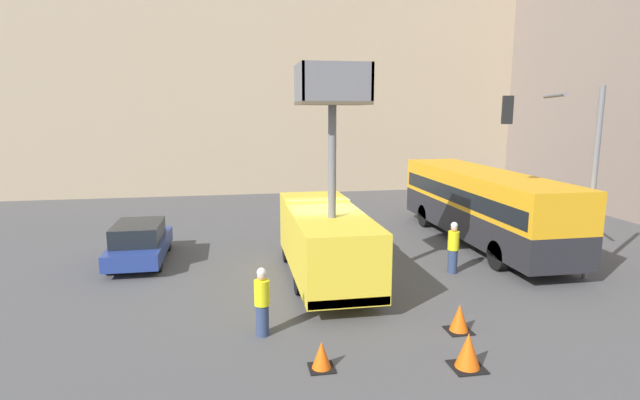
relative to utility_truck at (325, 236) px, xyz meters
The scene contains 11 objects.
ground_plane 1.66m from the utility_truck, 74.71° to the left, with size 120.00×120.00×0.00m, color #4C4C4F.
building_backdrop_far 24.17m from the utility_truck, 89.54° to the left, with size 44.00×10.00×19.73m.
utility_truck is the anchor object (origin of this frame).
city_bus 7.97m from the utility_truck, 25.41° to the left, with size 2.47×10.84×3.02m.
traffic_light_pole 8.09m from the utility_truck, ahead, with size 2.84×2.59×6.25m.
road_worker_near_truck 4.35m from the utility_truck, 121.89° to the right, with size 0.38×0.38×1.74m.
road_worker_directing 4.48m from the utility_truck, ahead, with size 0.38×0.38×1.78m.
traffic_cone_near_truck 6.44m from the utility_truck, 71.87° to the right, with size 0.70×0.70×0.80m.
traffic_cone_mid_road 5.76m from the utility_truck, 101.62° to the right, with size 0.55×0.55×0.63m.
traffic_cone_far_side 5.16m from the utility_truck, 58.82° to the right, with size 0.62×0.62×0.71m.
parked_car_curbside 7.09m from the utility_truck, 153.09° to the left, with size 1.82×4.30×1.49m.
Camera 1 is at (-3.10, -15.94, 5.48)m, focal length 28.00 mm.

